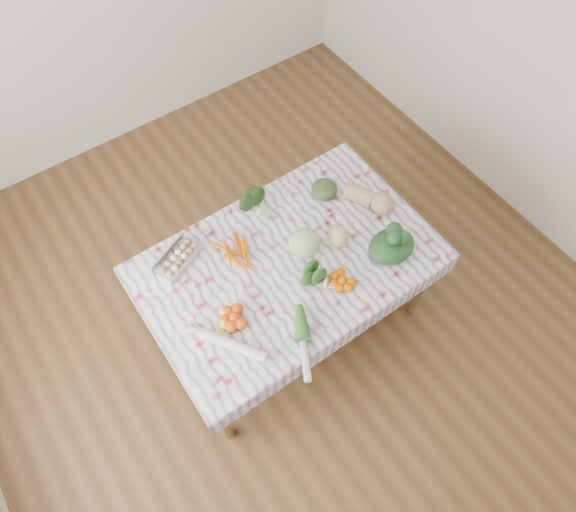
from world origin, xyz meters
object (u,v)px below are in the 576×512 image
at_px(cabbage, 305,243).
at_px(butternut_squash, 370,197).
at_px(kabocha_squash, 324,189).
at_px(grapefruit, 338,236).
at_px(dining_table, 288,269).
at_px(egg_carton, 180,260).

xyz_separation_m(cabbage, butternut_squash, (0.52, 0.05, -0.02)).
relative_size(kabocha_squash, grapefruit, 1.31).
bearing_deg(kabocha_squash, grapefruit, -114.37).
height_order(kabocha_squash, cabbage, cabbage).
xyz_separation_m(dining_table, cabbage, (0.11, 0.00, 0.17)).
relative_size(egg_carton, grapefruit, 2.33).
relative_size(dining_table, grapefruit, 13.09).
height_order(egg_carton, cabbage, cabbage).
bearing_deg(egg_carton, kabocha_squash, -27.03).
height_order(kabocha_squash, butternut_squash, butternut_squash).
relative_size(dining_table, egg_carton, 5.61).
height_order(kabocha_squash, grapefruit, grapefruit).
relative_size(cabbage, grapefruit, 1.45).
relative_size(egg_carton, cabbage, 1.61).
distance_m(egg_carton, butternut_squash, 1.17).
xyz_separation_m(cabbage, grapefruit, (0.19, -0.06, -0.03)).
bearing_deg(egg_carton, cabbage, -51.13).
bearing_deg(cabbage, kabocha_squash, 37.65).
bearing_deg(cabbage, dining_table, -179.72).
xyz_separation_m(egg_carton, kabocha_squash, (0.96, -0.07, 0.01)).
height_order(egg_carton, grapefruit, grapefruit).
bearing_deg(egg_carton, butternut_squash, -36.88).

